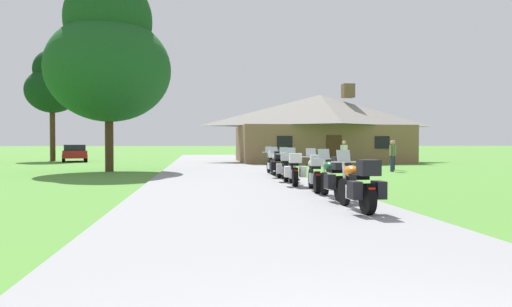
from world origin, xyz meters
The scene contains 16 objects.
ground_plane centered at (0.00, 20.00, 0.00)m, with size 500.00×500.00×0.00m, color #4C8433.
asphalt_driveway centered at (0.00, 18.00, 0.03)m, with size 6.40×80.00×0.06m, color gray.
motorcycle_orange_nearest_to_camera centered at (2.09, 7.59, 0.61)m, with size 0.73×2.08×1.30m.
motorcycle_green_second_in_row centered at (2.21, 9.80, 0.61)m, with size 0.73×2.08×1.30m.
motorcycle_white_third_in_row centered at (2.19, 11.84, 0.62)m, with size 0.71×2.08×1.30m.
motorcycle_green_fourth_in_row centered at (1.98, 13.90, 0.61)m, with size 0.85×2.08×1.30m.
motorcycle_green_fifth_in_row centered at (2.04, 15.84, 0.61)m, with size 0.86×2.08×1.30m.
motorcycle_silver_sixth_in_row centered at (2.09, 17.93, 0.61)m, with size 0.72×2.08×1.30m.
motorcycle_blue_farthest_in_row centered at (2.13, 19.94, 0.62)m, with size 0.66×2.08×1.30m.
stone_lodge centered at (8.40, 34.74, 2.78)m, with size 13.64×8.35×6.29m.
bystander_white_shirt_near_lodge centered at (7.08, 24.32, 0.93)m, with size 0.49×0.37×1.67m.
bystander_gray_shirt_beside_signpost centered at (9.62, 23.32, 0.95)m, with size 0.23×0.55×1.69m.
bystander_olive_shirt_by_tree centered at (8.95, 21.89, 0.93)m, with size 0.27×0.54×1.67m.
tree_left_near centered at (-6.03, 23.90, 6.24)m, with size 6.56×6.56×10.54m.
tree_left_far centered at (-13.72, 40.29, 6.54)m, with size 4.45×4.45×9.49m.
parked_red_suv_far_left centered at (-11.44, 38.42, 0.78)m, with size 2.94×4.91×1.40m.
Camera 1 is at (-1.33, -2.09, 1.51)m, focal length 33.09 mm.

